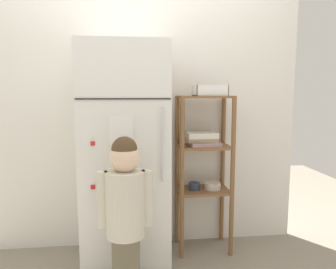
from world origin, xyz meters
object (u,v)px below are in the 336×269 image
object	(u,v)px
child_standing	(125,203)
fruit_bin	(208,91)
pantry_shelf_unit	(204,157)
refrigerator	(125,156)

from	to	relation	value
child_standing	fruit_bin	bearing A→B (deg)	42.24
child_standing	fruit_bin	xyz separation A→B (m)	(0.65, 0.59, 0.68)
child_standing	pantry_shelf_unit	size ratio (longest dim) A/B	0.82
child_standing	refrigerator	bearing A→B (deg)	90.41
refrigerator	fruit_bin	size ratio (longest dim) A/B	6.61
refrigerator	fruit_bin	bearing A→B (deg)	9.89
fruit_bin	child_standing	bearing A→B (deg)	-137.76
child_standing	fruit_bin	world-z (taller)	fruit_bin
pantry_shelf_unit	child_standing	bearing A→B (deg)	-136.01
child_standing	fruit_bin	size ratio (longest dim) A/B	4.17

